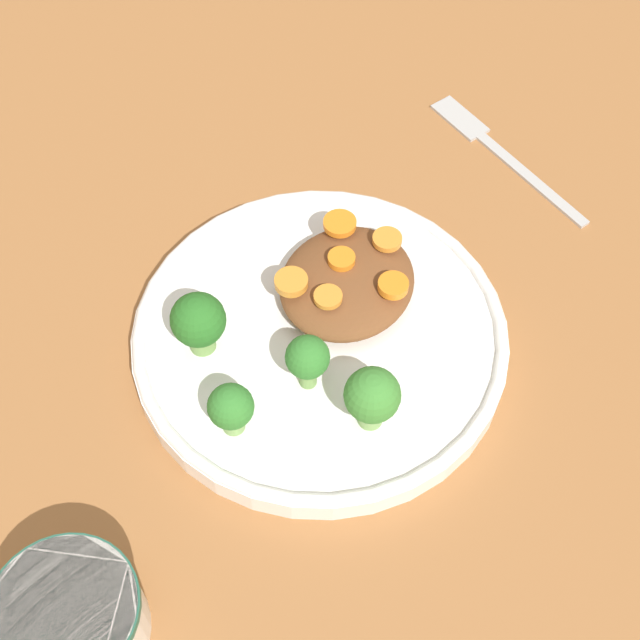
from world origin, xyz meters
TOP-DOWN VIEW (x-y plane):
  - ground_plane at (0.00, 0.00)m, footprint 4.00×4.00m
  - plate at (0.00, 0.00)m, footprint 0.29×0.29m
  - dip_bowl at (0.27, -0.02)m, footprint 0.09×0.09m
  - stew_mound at (-0.04, 0.00)m, footprint 0.11×0.10m
  - broccoli_floret_0 at (0.04, 0.01)m, footprint 0.03×0.03m
  - broccoli_floret_1 at (0.06, -0.07)m, footprint 0.04×0.04m
  - broccoli_floret_2 at (0.10, -0.01)m, footprint 0.03×0.03m
  - broccoli_floret_3 at (0.05, 0.07)m, footprint 0.04×0.04m
  - carrot_slice_0 at (-0.01, -0.00)m, footprint 0.02×0.02m
  - carrot_slice_1 at (-0.08, 0.01)m, footprint 0.02×0.02m
  - carrot_slice_2 at (-0.05, -0.01)m, footprint 0.02×0.02m
  - carrot_slice_3 at (-0.04, 0.04)m, footprint 0.02×0.02m
  - carrot_slice_4 at (-0.08, -0.03)m, footprint 0.03×0.03m
  - carrot_slice_5 at (-0.01, -0.03)m, footprint 0.03×0.03m
  - fork at (-0.27, 0.03)m, footprint 0.09×0.18m

SIDE VIEW (x-z plane):
  - ground_plane at x=0.00m, z-range 0.00..0.00m
  - fork at x=-0.27m, z-range 0.00..0.01m
  - plate at x=0.00m, z-range 0.00..0.03m
  - dip_bowl at x=0.27m, z-range 0.00..0.06m
  - stew_mound at x=-0.04m, z-range 0.02..0.05m
  - broccoli_floret_2 at x=0.10m, z-range 0.02..0.07m
  - carrot_slice_0 at x=-0.01m, z-range 0.05..0.05m
  - carrot_slice_1 at x=-0.08m, z-range 0.05..0.05m
  - carrot_slice_4 at x=-0.08m, z-range 0.05..0.05m
  - carrot_slice_2 at x=-0.05m, z-range 0.05..0.05m
  - carrot_slice_5 at x=-0.01m, z-range 0.05..0.06m
  - carrot_slice_3 at x=-0.04m, z-range 0.05..0.06m
  - broccoli_floret_0 at x=0.04m, z-range 0.03..0.08m
  - broccoli_floret_1 at x=0.06m, z-range 0.02..0.08m
  - broccoli_floret_3 at x=0.05m, z-range 0.03..0.08m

